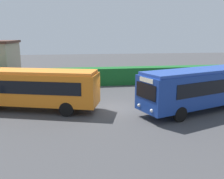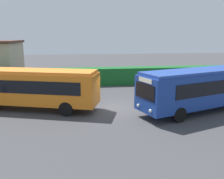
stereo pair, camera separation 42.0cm
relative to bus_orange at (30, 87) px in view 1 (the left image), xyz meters
The scene contains 4 objects.
ground_plane 6.62m from the bus_orange, ahead, with size 110.41×110.41×0.00m, color #424244.
bus_orange is the anchor object (origin of this frame).
bus_blue 12.61m from the bus_orange, ahead, with size 10.29×5.66×3.09m.
hedge_row 10.72m from the bus_orange, 53.60° to the left, with size 67.20×1.79×1.90m, color #1A6127.
Camera 1 is at (-3.06, -17.30, 5.44)m, focal length 38.63 mm.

